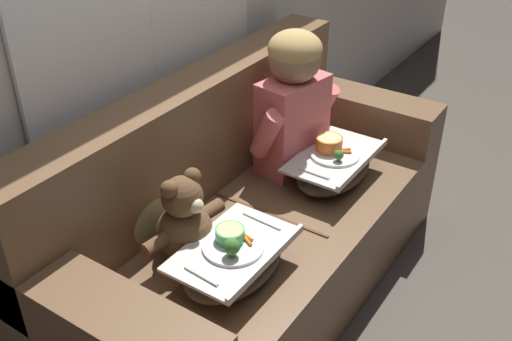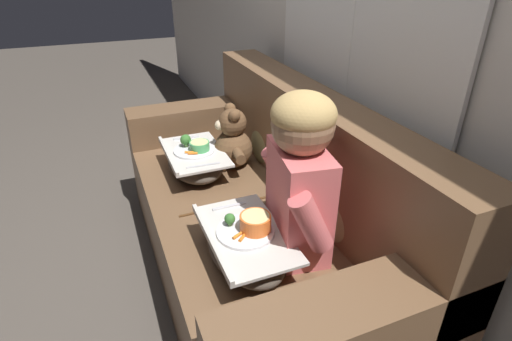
# 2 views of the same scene
# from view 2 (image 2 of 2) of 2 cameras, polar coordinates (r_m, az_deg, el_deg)

# --- Properties ---
(ground_plane) EXTENTS (14.00, 14.00, 0.00)m
(ground_plane) POSITION_cam_2_polar(r_m,az_deg,el_deg) (2.21, -1.21, -14.38)
(ground_plane) COLOR #4C443D
(wall_back_with_window) EXTENTS (8.00, 0.08, 2.60)m
(wall_back_with_window) POSITION_cam_2_polar(r_m,az_deg,el_deg) (1.89, 15.15, 21.68)
(wall_back_with_window) COLOR beige
(wall_back_with_window) RESTS_ON ground_plane
(couch) EXTENTS (1.96, 0.88, 0.95)m
(couch) POSITION_cam_2_polar(r_m,az_deg,el_deg) (2.01, 0.47, -6.64)
(couch) COLOR brown
(couch) RESTS_ON ground_plane
(throw_pillow_behind_child) EXTENTS (0.33, 0.16, 0.34)m
(throw_pillow_behind_child) POSITION_cam_2_polar(r_m,az_deg,el_deg) (1.67, 11.84, -4.73)
(throw_pillow_behind_child) COLOR #898456
(throw_pillow_behind_child) RESTS_ON couch
(throw_pillow_behind_teddy) EXTENTS (0.32, 0.16, 0.34)m
(throw_pillow_behind_teddy) POSITION_cam_2_polar(r_m,az_deg,el_deg) (2.25, 1.33, 5.07)
(throw_pillow_behind_teddy) COLOR #898456
(throw_pillow_behind_teddy) RESTS_ON couch
(child_figure) EXTENTS (0.48, 0.25, 0.65)m
(child_figure) POSITION_cam_2_polar(r_m,az_deg,el_deg) (1.47, 6.31, 0.21)
(child_figure) COLOR #DB6666
(child_figure) RESTS_ON couch
(teddy_bear) EXTENTS (0.38, 0.27, 0.35)m
(teddy_bear) POSITION_cam_2_polar(r_m,az_deg,el_deg) (2.19, -3.42, 4.16)
(teddy_bear) COLOR brown
(teddy_bear) RESTS_ON couch
(lap_tray_child) EXTENTS (0.48, 0.29, 0.20)m
(lap_tray_child) POSITION_cam_2_polar(r_m,az_deg,el_deg) (1.55, -1.46, -10.48)
(lap_tray_child) COLOR #473D33
(lap_tray_child) RESTS_ON child_figure
(lap_tray_teddy) EXTENTS (0.46, 0.30, 0.21)m
(lap_tray_teddy) POSITION_cam_2_polar(r_m,az_deg,el_deg) (2.17, -8.71, 1.38)
(lap_tray_teddy) COLOR #473D33
(lap_tray_teddy) RESTS_ON teddy_bear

